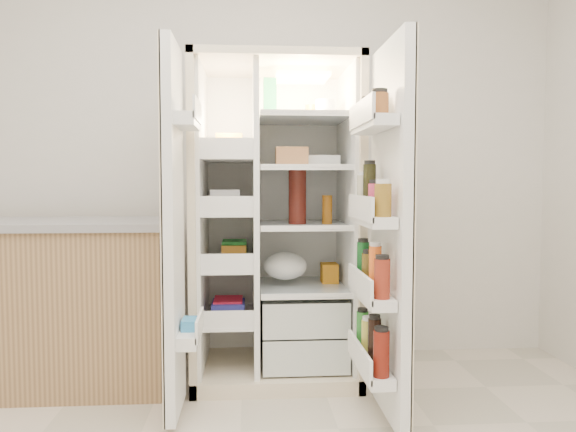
{
  "coord_description": "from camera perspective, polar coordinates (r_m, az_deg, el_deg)",
  "views": [
    {
      "loc": [
        0.04,
        -1.5,
        1.12
      ],
      "look_at": [
        0.24,
        1.25,
        0.95
      ],
      "focal_mm": 34.0,
      "sensor_mm": 36.0,
      "label": 1
    }
  ],
  "objects": [
    {
      "name": "freezer_door",
      "position": [
        2.59,
        -11.83,
        -1.62
      ],
      "size": [
        0.15,
        0.4,
        1.72
      ],
      "color": "white",
      "rests_on": "floor"
    },
    {
      "name": "refrigerator",
      "position": [
        3.18,
        -1.09,
        -3.25
      ],
      "size": [
        0.92,
        0.7,
        1.8
      ],
      "color": "beige",
      "rests_on": "floor"
    },
    {
      "name": "fridge_door",
      "position": [
        2.55,
        10.24,
        -2.05
      ],
      "size": [
        0.17,
        0.58,
        1.72
      ],
      "color": "white",
      "rests_on": "floor"
    },
    {
      "name": "kitchen_counter",
      "position": [
        3.29,
        -22.96,
        -8.33
      ],
      "size": [
        1.26,
        0.67,
        0.91
      ],
      "color": "#A17C50",
      "rests_on": "floor"
    },
    {
      "name": "wall_back",
      "position": [
        3.51,
        -4.84,
        7.27
      ],
      "size": [
        4.0,
        0.02,
        2.7
      ],
      "primitive_type": "cube",
      "color": "silver",
      "rests_on": "floor"
    }
  ]
}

